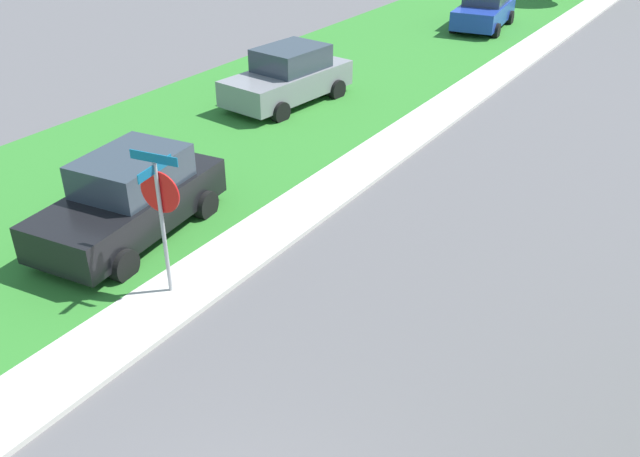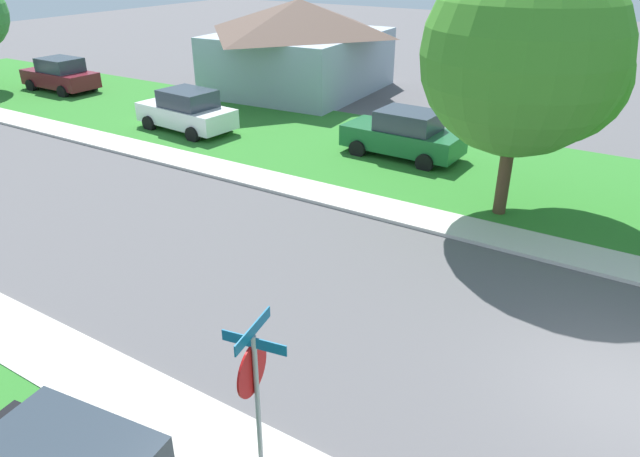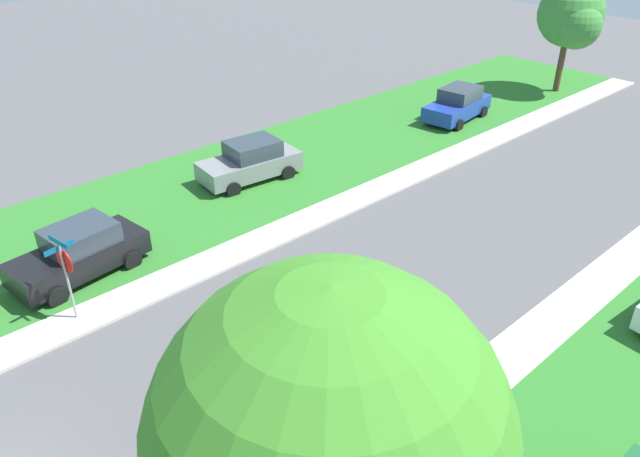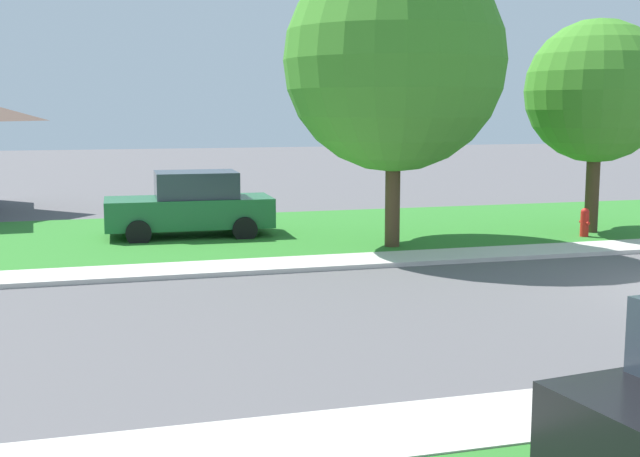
{
  "view_description": "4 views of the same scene",
  "coord_description": "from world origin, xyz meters",
  "px_view_note": "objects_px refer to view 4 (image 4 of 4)",
  "views": [
    {
      "loc": [
        2.93,
        -2.6,
        7.13
      ],
      "look_at": [
        -2.57,
        5.77,
        1.4
      ],
      "focal_mm": 37.98,
      "sensor_mm": 36.0,
      "label": 1
    },
    {
      "loc": [
        -9.4,
        0.48,
        7.03
      ],
      "look_at": [
        0.26,
        6.55,
        1.4
      ],
      "focal_mm": 32.38,
      "sensor_mm": 36.0,
      "label": 2
    },
    {
      "loc": [
        10.47,
        0.07,
        11.37
      ],
      "look_at": [
        -2.19,
        11.62,
        1.4
      ],
      "focal_mm": 34.18,
      "sensor_mm": 36.0,
      "label": 3
    },
    {
      "loc": [
        -12.33,
        11.27,
        3.37
      ],
      "look_at": [
        0.77,
        7.52,
        1.4
      ],
      "focal_mm": 46.36,
      "sensor_mm": 36.0,
      "label": 4
    }
  ],
  "objects_px": {
    "tree_corner_large": "(597,96)",
    "tree_sidewalk_near": "(398,69)",
    "fire_hydrant": "(585,223)",
    "car_green_driveway_right": "(191,205)"
  },
  "relations": [
    {
      "from": "tree_sidewalk_near",
      "to": "fire_hydrant",
      "type": "bearing_deg",
      "value": -92.65
    },
    {
      "from": "car_green_driveway_right",
      "to": "fire_hydrant",
      "type": "height_order",
      "value": "car_green_driveway_right"
    },
    {
      "from": "tree_corner_large",
      "to": "fire_hydrant",
      "type": "bearing_deg",
      "value": 138.49
    },
    {
      "from": "car_green_driveway_right",
      "to": "tree_sidewalk_near",
      "type": "relative_size",
      "value": 0.61
    },
    {
      "from": "car_green_driveway_right",
      "to": "fire_hydrant",
      "type": "bearing_deg",
      "value": -107.1
    },
    {
      "from": "tree_sidewalk_near",
      "to": "car_green_driveway_right",
      "type": "bearing_deg",
      "value": 59.14
    },
    {
      "from": "tree_corner_large",
      "to": "fire_hydrant",
      "type": "height_order",
      "value": "tree_corner_large"
    },
    {
      "from": "tree_corner_large",
      "to": "fire_hydrant",
      "type": "relative_size",
      "value": 6.91
    },
    {
      "from": "tree_corner_large",
      "to": "tree_sidewalk_near",
      "type": "distance_m",
      "value": 6.03
    },
    {
      "from": "tree_sidewalk_near",
      "to": "fire_hydrant",
      "type": "relative_size",
      "value": 8.58
    }
  ]
}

